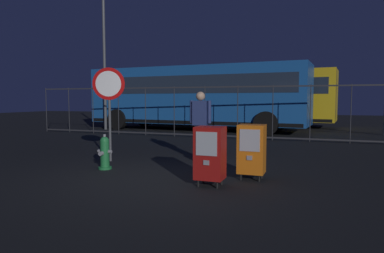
{
  "coord_description": "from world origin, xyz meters",
  "views": [
    {
      "loc": [
        2.87,
        -5.77,
        1.48
      ],
      "look_at": [
        0.3,
        1.2,
        0.9
      ],
      "focal_mm": 32.45,
      "sensor_mm": 36.0,
      "label": 1
    }
  ],
  "objects_px": {
    "newspaper_box_primary": "(252,149)",
    "newspaper_box_secondary": "(210,153)",
    "bus_far": "(237,95)",
    "street_light_near_left": "(104,43)",
    "bus_near": "(196,95)",
    "stop_sign": "(109,94)",
    "pedestrian": "(200,121)",
    "fire_hydrant": "(105,153)"
  },
  "relations": [
    {
      "from": "stop_sign",
      "to": "pedestrian",
      "type": "relative_size",
      "value": 1.34
    },
    {
      "from": "fire_hydrant",
      "to": "street_light_near_left",
      "type": "distance_m",
      "value": 10.77
    },
    {
      "from": "stop_sign",
      "to": "street_light_near_left",
      "type": "xyz_separation_m",
      "value": [
        -5.2,
        7.48,
        2.61
      ]
    },
    {
      "from": "fire_hydrant",
      "to": "pedestrian",
      "type": "relative_size",
      "value": 0.45
    },
    {
      "from": "bus_near",
      "to": "stop_sign",
      "type": "bearing_deg",
      "value": -79.74
    },
    {
      "from": "newspaper_box_primary",
      "to": "bus_far",
      "type": "height_order",
      "value": "bus_far"
    },
    {
      "from": "pedestrian",
      "to": "street_light_near_left",
      "type": "height_order",
      "value": "street_light_near_left"
    },
    {
      "from": "bus_far",
      "to": "street_light_near_left",
      "type": "xyz_separation_m",
      "value": [
        -5.47,
        -4.92,
        2.5
      ]
    },
    {
      "from": "newspaper_box_primary",
      "to": "pedestrian",
      "type": "distance_m",
      "value": 2.33
    },
    {
      "from": "street_light_near_left",
      "to": "newspaper_box_secondary",
      "type": "bearing_deg",
      "value": -47.56
    },
    {
      "from": "bus_near",
      "to": "newspaper_box_primary",
      "type": "bearing_deg",
      "value": -60.39
    },
    {
      "from": "newspaper_box_primary",
      "to": "newspaper_box_secondary",
      "type": "height_order",
      "value": "same"
    },
    {
      "from": "pedestrian",
      "to": "newspaper_box_primary",
      "type": "bearing_deg",
      "value": -46.84
    },
    {
      "from": "bus_near",
      "to": "fire_hydrant",
      "type": "bearing_deg",
      "value": -77.71
    },
    {
      "from": "stop_sign",
      "to": "pedestrian",
      "type": "distance_m",
      "value": 2.28
    },
    {
      "from": "pedestrian",
      "to": "street_light_near_left",
      "type": "distance_m",
      "value": 10.23
    },
    {
      "from": "newspaper_box_primary",
      "to": "stop_sign",
      "type": "height_order",
      "value": "stop_sign"
    },
    {
      "from": "bus_far",
      "to": "newspaper_box_primary",
      "type": "bearing_deg",
      "value": -71.03
    },
    {
      "from": "stop_sign",
      "to": "bus_far",
      "type": "height_order",
      "value": "bus_far"
    },
    {
      "from": "bus_far",
      "to": "newspaper_box_secondary",
      "type": "bearing_deg",
      "value": -74.02
    },
    {
      "from": "bus_near",
      "to": "street_light_near_left",
      "type": "distance_m",
      "value": 5.11
    },
    {
      "from": "newspaper_box_primary",
      "to": "street_light_near_left",
      "type": "relative_size",
      "value": 0.14
    },
    {
      "from": "newspaper_box_secondary",
      "to": "bus_near",
      "type": "xyz_separation_m",
      "value": [
        -3.86,
        10.11,
        1.14
      ]
    },
    {
      "from": "newspaper_box_secondary",
      "to": "bus_far",
      "type": "xyz_separation_m",
      "value": [
        -2.69,
        13.84,
        1.14
      ]
    },
    {
      "from": "newspaper_box_secondary",
      "to": "newspaper_box_primary",
      "type": "bearing_deg",
      "value": 51.26
    },
    {
      "from": "fire_hydrant",
      "to": "street_light_near_left",
      "type": "height_order",
      "value": "street_light_near_left"
    },
    {
      "from": "newspaper_box_secondary",
      "to": "street_light_near_left",
      "type": "relative_size",
      "value": 0.14
    },
    {
      "from": "bus_near",
      "to": "street_light_near_left",
      "type": "bearing_deg",
      "value": -160.29
    },
    {
      "from": "fire_hydrant",
      "to": "bus_near",
      "type": "height_order",
      "value": "bus_near"
    },
    {
      "from": "newspaper_box_secondary",
      "to": "bus_near",
      "type": "height_order",
      "value": "bus_near"
    },
    {
      "from": "stop_sign",
      "to": "pedestrian",
      "type": "bearing_deg",
      "value": 26.06
    },
    {
      "from": "newspaper_box_primary",
      "to": "newspaper_box_secondary",
      "type": "relative_size",
      "value": 1.0
    },
    {
      "from": "newspaper_box_primary",
      "to": "newspaper_box_secondary",
      "type": "xyz_separation_m",
      "value": [
        -0.58,
        -0.72,
        0.0
      ]
    },
    {
      "from": "stop_sign",
      "to": "bus_far",
      "type": "relative_size",
      "value": 0.21
    },
    {
      "from": "stop_sign",
      "to": "bus_near",
      "type": "bearing_deg",
      "value": 95.98
    },
    {
      "from": "fire_hydrant",
      "to": "street_light_near_left",
      "type": "relative_size",
      "value": 0.1
    },
    {
      "from": "fire_hydrant",
      "to": "newspaper_box_primary",
      "type": "relative_size",
      "value": 0.73
    },
    {
      "from": "bus_far",
      "to": "street_light_near_left",
      "type": "bearing_deg",
      "value": -133.05
    },
    {
      "from": "newspaper_box_secondary",
      "to": "stop_sign",
      "type": "xyz_separation_m",
      "value": [
        -2.95,
        1.44,
        1.03
      ]
    },
    {
      "from": "fire_hydrant",
      "to": "stop_sign",
      "type": "height_order",
      "value": "stop_sign"
    },
    {
      "from": "newspaper_box_secondary",
      "to": "street_light_near_left",
      "type": "distance_m",
      "value": 12.63
    },
    {
      "from": "street_light_near_left",
      "to": "stop_sign",
      "type": "bearing_deg",
      "value": -55.18
    }
  ]
}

